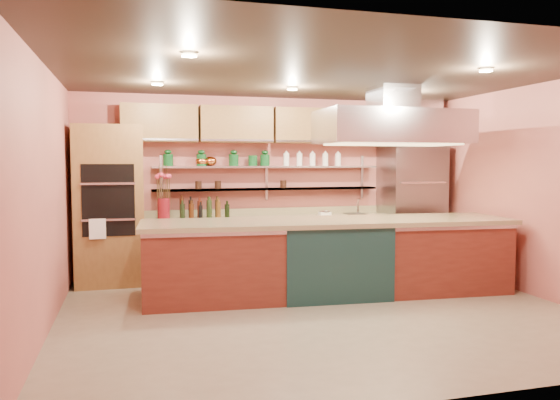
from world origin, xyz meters
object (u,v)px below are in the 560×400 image
object	(u,v)px
green_canister	(253,161)
flower_vase	(164,209)
copper_kettle	(211,161)
island	(329,257)
refrigerator	(411,206)
kitchen_scale	(325,212)

from	to	relation	value
green_canister	flower_vase	bearing A→B (deg)	-171.02
copper_kettle	green_canister	world-z (taller)	green_canister
copper_kettle	green_canister	xyz separation A→B (m)	(0.66, 0.00, 0.01)
island	flower_vase	distance (m)	2.56
refrigerator	copper_kettle	bearing A→B (deg)	176.02
refrigerator	flower_vase	distance (m)	4.04
flower_vase	green_canister	distance (m)	1.58
kitchen_scale	green_canister	bearing A→B (deg)	171.38
refrigerator	kitchen_scale	distance (m)	1.53
refrigerator	island	distance (m)	2.43
island	kitchen_scale	size ratio (longest dim) A/B	27.31
refrigerator	kitchen_scale	bearing A→B (deg)	179.62
green_canister	island	bearing A→B (deg)	-66.15
island	copper_kettle	distance (m)	2.45
refrigerator	flower_vase	size ratio (longest dim) A/B	6.64
refrigerator	kitchen_scale	world-z (taller)	refrigerator
island	copper_kettle	size ratio (longest dim) A/B	26.13
island	copper_kettle	bearing A→B (deg)	134.59
kitchen_scale	refrigerator	bearing A→B (deg)	2.10
copper_kettle	green_canister	bearing A→B (deg)	0.00
island	refrigerator	bearing A→B (deg)	38.52
island	copper_kettle	xyz separation A→B (m)	(-1.36, 1.58, 1.28)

